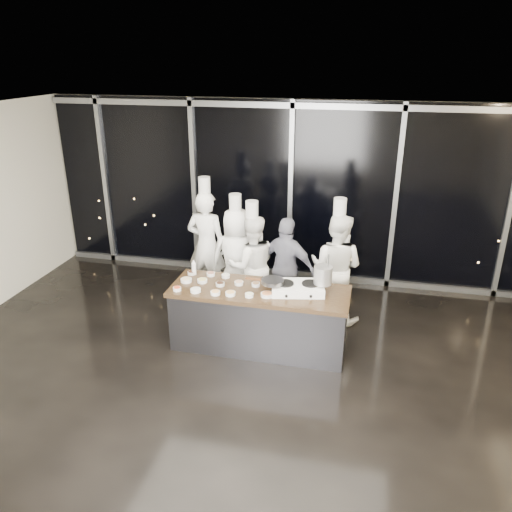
{
  "coord_description": "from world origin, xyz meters",
  "views": [
    {
      "loc": [
        1.35,
        -5.1,
        3.91
      ],
      "look_at": [
        -0.12,
        1.2,
        1.26
      ],
      "focal_mm": 35.0,
      "sensor_mm": 36.0,
      "label": 1
    }
  ],
  "objects_px": {
    "frying_pan": "(272,281)",
    "guest": "(287,268)",
    "stock_pot": "(323,275)",
    "chef_far_left": "(207,245)",
    "demo_counter": "(259,318)",
    "chef_right": "(336,267)",
    "stove": "(298,288)",
    "chef_left": "(236,258)",
    "chef_center": "(252,265)"
  },
  "relations": [
    {
      "from": "frying_pan",
      "to": "guest",
      "type": "height_order",
      "value": "guest"
    },
    {
      "from": "stock_pot",
      "to": "chef_far_left",
      "type": "xyz_separation_m",
      "value": [
        -2.05,
        1.26,
        -0.22
      ]
    },
    {
      "from": "demo_counter",
      "to": "chef_right",
      "type": "distance_m",
      "value": 1.5
    },
    {
      "from": "stove",
      "to": "guest",
      "type": "relative_size",
      "value": 0.47
    },
    {
      "from": "demo_counter",
      "to": "stock_pot",
      "type": "bearing_deg",
      "value": 6.1
    },
    {
      "from": "stock_pot",
      "to": "chef_far_left",
      "type": "height_order",
      "value": "chef_far_left"
    },
    {
      "from": "chef_left",
      "to": "stove",
      "type": "bearing_deg",
      "value": 129.96
    },
    {
      "from": "stove",
      "to": "stock_pot",
      "type": "height_order",
      "value": "stock_pot"
    },
    {
      "from": "stock_pot",
      "to": "chef_center",
      "type": "distance_m",
      "value": 1.51
    },
    {
      "from": "frying_pan",
      "to": "chef_far_left",
      "type": "height_order",
      "value": "chef_far_left"
    },
    {
      "from": "frying_pan",
      "to": "chef_center",
      "type": "bearing_deg",
      "value": 105.48
    },
    {
      "from": "chef_right",
      "to": "stove",
      "type": "bearing_deg",
      "value": 82.09
    },
    {
      "from": "stock_pot",
      "to": "chef_left",
      "type": "relative_size",
      "value": 0.13
    },
    {
      "from": "chef_far_left",
      "to": "chef_left",
      "type": "distance_m",
      "value": 0.6
    },
    {
      "from": "chef_left",
      "to": "chef_right",
      "type": "height_order",
      "value": "chef_right"
    },
    {
      "from": "frying_pan",
      "to": "guest",
      "type": "relative_size",
      "value": 0.34
    },
    {
      "from": "stove",
      "to": "frying_pan",
      "type": "height_order",
      "value": "frying_pan"
    },
    {
      "from": "stove",
      "to": "stock_pot",
      "type": "xyz_separation_m",
      "value": [
        0.33,
        0.06,
        0.2
      ]
    },
    {
      "from": "demo_counter",
      "to": "stove",
      "type": "height_order",
      "value": "stove"
    },
    {
      "from": "guest",
      "to": "chef_right",
      "type": "bearing_deg",
      "value": -158.61
    },
    {
      "from": "demo_counter",
      "to": "chef_center",
      "type": "height_order",
      "value": "chef_center"
    },
    {
      "from": "stock_pot",
      "to": "chef_far_left",
      "type": "bearing_deg",
      "value": 148.42
    },
    {
      "from": "frying_pan",
      "to": "chef_right",
      "type": "relative_size",
      "value": 0.28
    },
    {
      "from": "guest",
      "to": "chef_right",
      "type": "height_order",
      "value": "chef_right"
    },
    {
      "from": "chef_left",
      "to": "chef_right",
      "type": "bearing_deg",
      "value": 170.67
    },
    {
      "from": "frying_pan",
      "to": "chef_center",
      "type": "distance_m",
      "value": 1.16
    },
    {
      "from": "chef_left",
      "to": "chef_right",
      "type": "relative_size",
      "value": 0.97
    },
    {
      "from": "stove",
      "to": "chef_far_left",
      "type": "height_order",
      "value": "chef_far_left"
    },
    {
      "from": "stove",
      "to": "chef_center",
      "type": "distance_m",
      "value": 1.27
    },
    {
      "from": "demo_counter",
      "to": "guest",
      "type": "xyz_separation_m",
      "value": [
        0.21,
        1.0,
        0.36
      ]
    },
    {
      "from": "chef_left",
      "to": "guest",
      "type": "height_order",
      "value": "chef_left"
    },
    {
      "from": "demo_counter",
      "to": "stock_pot",
      "type": "distance_m",
      "value": 1.11
    },
    {
      "from": "demo_counter",
      "to": "stove",
      "type": "relative_size",
      "value": 3.21
    },
    {
      "from": "chef_left",
      "to": "guest",
      "type": "distance_m",
      "value": 0.87
    },
    {
      "from": "frying_pan",
      "to": "guest",
      "type": "bearing_deg",
      "value": 77.13
    },
    {
      "from": "chef_far_left",
      "to": "chef_right",
      "type": "relative_size",
      "value": 1.07
    },
    {
      "from": "stove",
      "to": "stock_pot",
      "type": "distance_m",
      "value": 0.39
    },
    {
      "from": "demo_counter",
      "to": "chef_far_left",
      "type": "height_order",
      "value": "chef_far_left"
    },
    {
      "from": "chef_far_left",
      "to": "chef_right",
      "type": "height_order",
      "value": "chef_far_left"
    },
    {
      "from": "stove",
      "to": "chef_right",
      "type": "relative_size",
      "value": 0.39
    },
    {
      "from": "guest",
      "to": "chef_center",
      "type": "bearing_deg",
      "value": 20.17
    },
    {
      "from": "chef_left",
      "to": "guest",
      "type": "bearing_deg",
      "value": 163.43
    },
    {
      "from": "chef_left",
      "to": "chef_center",
      "type": "bearing_deg",
      "value": 141.98
    },
    {
      "from": "chef_right",
      "to": "chef_left",
      "type": "bearing_deg",
      "value": 11.85
    },
    {
      "from": "stove",
      "to": "guest",
      "type": "height_order",
      "value": "guest"
    },
    {
      "from": "demo_counter",
      "to": "chef_far_left",
      "type": "xyz_separation_m",
      "value": [
        -1.2,
        1.35,
        0.49
      ]
    },
    {
      "from": "stove",
      "to": "chef_left",
      "type": "height_order",
      "value": "chef_left"
    },
    {
      "from": "demo_counter",
      "to": "chef_left",
      "type": "relative_size",
      "value": 1.29
    },
    {
      "from": "stove",
      "to": "chef_left",
      "type": "xyz_separation_m",
      "value": [
        -1.17,
        1.12,
        -0.12
      ]
    },
    {
      "from": "frying_pan",
      "to": "chef_left",
      "type": "height_order",
      "value": "chef_left"
    }
  ]
}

